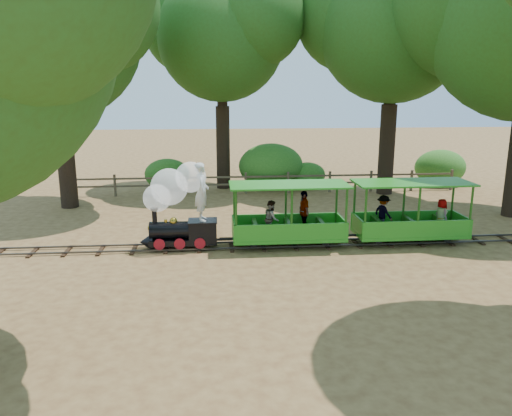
{
  "coord_description": "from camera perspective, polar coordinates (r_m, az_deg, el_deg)",
  "views": [
    {
      "loc": [
        -2.54,
        -14.87,
        4.9
      ],
      "look_at": [
        -1.18,
        0.5,
        1.13
      ],
      "focal_mm": 35.0,
      "sensor_mm": 36.0,
      "label": 1
    }
  ],
  "objects": [
    {
      "name": "carriage_front",
      "position": [
        15.62,
        3.76,
        -1.5
      ],
      "size": [
        3.65,
        1.49,
        1.89
      ],
      "color": "#26891E",
      "rests_on": "track"
    },
    {
      "name": "track",
      "position": [
        15.84,
        4.43,
        -4.08
      ],
      "size": [
        22.0,
        1.0,
        0.1
      ],
      "color": "#3F3D3A",
      "rests_on": "ground"
    },
    {
      "name": "shrub_mid_w",
      "position": [
        24.63,
        1.71,
        4.85
      ],
      "size": [
        3.18,
        2.44,
        2.2
      ],
      "primitive_type": "ellipsoid",
      "color": "#2D6B1E",
      "rests_on": "ground"
    },
    {
      "name": "shrub_east",
      "position": [
        27.07,
        20.3,
        4.38
      ],
      "size": [
        2.6,
        2.0,
        1.8
      ],
      "primitive_type": "ellipsoid",
      "color": "#2D6B1E",
      "rests_on": "ground"
    },
    {
      "name": "ground",
      "position": [
        15.86,
        4.42,
        -4.32
      ],
      "size": [
        90.0,
        90.0,
        0.0
      ],
      "primitive_type": "plane",
      "color": "#A17B45",
      "rests_on": "ground"
    },
    {
      "name": "shrub_west",
      "position": [
        24.62,
        -10.1,
        3.82
      ],
      "size": [
        2.18,
        1.68,
        1.51
      ],
      "primitive_type": "ellipsoid",
      "color": "#2D6B1E",
      "rests_on": "ground"
    },
    {
      "name": "oak_nw",
      "position": [
        21.93,
        -22.15,
        18.99
      ],
      "size": [
        8.36,
        7.35,
        10.28
      ],
      "color": "#2D2116",
      "rests_on": "ground"
    },
    {
      "name": "oak_ne",
      "position": [
        24.01,
        15.43,
        20.21
      ],
      "size": [
        8.35,
        7.34,
        10.81
      ],
      "color": "#2D2116",
      "rests_on": "ground"
    },
    {
      "name": "fence",
      "position": [
        23.41,
        1.27,
        3.09
      ],
      "size": [
        18.1,
        0.1,
        1.0
      ],
      "color": "brown",
      "rests_on": "ground"
    },
    {
      "name": "shrub_mid_e",
      "position": [
        24.99,
        5.89,
        3.8
      ],
      "size": [
        1.79,
        1.38,
        1.24
      ],
      "primitive_type": "ellipsoid",
      "color": "#2D6B1E",
      "rests_on": "ground"
    },
    {
      "name": "locomotive",
      "position": [
        15.33,
        -8.93,
        1.03
      ],
      "size": [
        2.39,
        1.12,
        2.74
      ],
      "color": "black",
      "rests_on": "ground"
    },
    {
      "name": "carriage_rear",
      "position": [
        16.67,
        17.0,
        -1.2
      ],
      "size": [
        3.65,
        1.49,
        1.89
      ],
      "color": "#26891E",
      "rests_on": "track"
    },
    {
      "name": "oak_nc",
      "position": [
        24.58,
        -4.07,
        19.66
      ],
      "size": [
        7.49,
        6.59,
        10.16
      ],
      "color": "#2D2116",
      "rests_on": "ground"
    }
  ]
}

